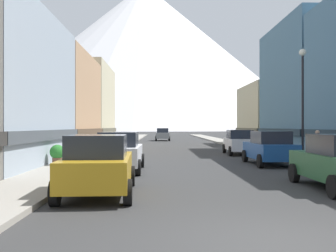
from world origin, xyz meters
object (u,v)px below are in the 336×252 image
at_px(potted_plant_1, 57,154).
at_px(potted_plant_2, 85,146).
at_px(streetlamp_right, 303,88).
at_px(car_right_1, 270,148).
at_px(car_driving_0, 163,134).
at_px(car_right_2, 240,142).
at_px(car_left_1, 120,151).
at_px(pedestrian_0, 317,147).
at_px(car_left_0, 99,165).

height_order(potted_plant_1, potted_plant_2, potted_plant_2).
height_order(potted_plant_2, streetlamp_right, streetlamp_right).
bearing_deg(potted_plant_2, car_right_1, -28.64).
height_order(car_driving_0, potted_plant_2, car_driving_0).
height_order(car_right_2, streetlamp_right, streetlamp_right).
bearing_deg(car_right_1, car_right_2, 89.99).
relative_size(car_right_2, potted_plant_1, 4.52).
relative_size(potted_plant_2, streetlamp_right, 0.17).
bearing_deg(streetlamp_right, potted_plant_1, -176.51).
distance_m(car_left_1, car_right_1, 8.11).
bearing_deg(pedestrian_0, car_left_1, -165.48).
relative_size(car_left_0, car_left_1, 1.02).
relative_size(car_left_1, pedestrian_0, 2.62).
bearing_deg(car_left_1, car_left_0, -89.97).
bearing_deg(potted_plant_2, pedestrian_0, -24.80).
xyz_separation_m(car_left_1, pedestrian_0, (10.05, 2.60, 0.03)).
xyz_separation_m(car_left_1, potted_plant_1, (-3.20, 1.52, -0.20)).
distance_m(car_driving_0, streetlamp_right, 36.61).
bearing_deg(streetlamp_right, car_left_1, -166.06).
relative_size(car_right_2, streetlamp_right, 0.76).
bearing_deg(potted_plant_1, car_driving_0, 81.60).
height_order(car_right_1, potted_plant_2, car_right_1).
relative_size(car_left_0, car_right_2, 1.00).
relative_size(car_right_2, car_driving_0, 1.01).
distance_m(car_left_1, car_driving_0, 38.14).
bearing_deg(car_driving_0, pedestrian_0, -77.52).
bearing_deg(car_right_1, potted_plant_2, 151.36).
xyz_separation_m(car_driving_0, potted_plant_2, (-5.40, -29.35, -0.17)).
distance_m(car_right_2, car_driving_0, 28.08).
bearing_deg(pedestrian_0, car_left_0, -139.16).
distance_m(car_left_0, car_driving_0, 44.22).
xyz_separation_m(car_right_2, potted_plant_2, (-10.80, -1.80, -0.17)).
relative_size(car_left_1, potted_plant_2, 4.39).
bearing_deg(car_driving_0, car_left_1, -93.31).
xyz_separation_m(car_right_2, potted_plant_1, (-10.80, -9.00, -0.20)).
bearing_deg(potted_plant_2, car_driving_0, 79.58).
bearing_deg(car_driving_0, potted_plant_2, -100.42).
height_order(car_right_1, car_right_2, same).
relative_size(car_left_0, car_right_1, 1.01).
bearing_deg(car_right_2, car_left_0, -114.59).
relative_size(car_left_1, potted_plant_1, 4.46).
bearing_deg(car_left_1, car_driving_0, 86.69).
distance_m(car_driving_0, pedestrian_0, 36.33).
relative_size(car_right_1, pedestrian_0, 2.63).
height_order(car_left_0, car_left_1, same).
xyz_separation_m(potted_plant_1, pedestrian_0, (13.25, 1.08, 0.23)).
bearing_deg(potted_plant_1, streetlamp_right, 3.49).
bearing_deg(car_driving_0, potted_plant_1, -98.40).
relative_size(car_right_1, potted_plant_1, 4.47).
bearing_deg(car_left_0, car_left_1, 90.03).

